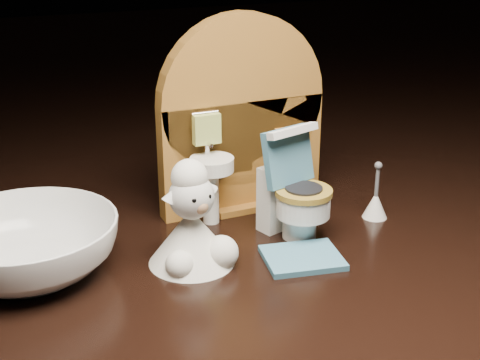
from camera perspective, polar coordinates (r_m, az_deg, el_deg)
The scene contains 6 objects.
backdrop_panel at distance 0.50m, azimuth 0.10°, elevation 4.62°, with size 0.13×0.05×0.15m.
toy_toilet at distance 0.47m, azimuth 4.54°, elevation -1.36°, with size 0.05×0.05×0.08m.
bath_mat at distance 0.45m, azimuth 5.34°, elevation -6.63°, with size 0.05×0.04×0.00m, color teal.
toilet_brush at distance 0.51m, azimuth 11.48°, elevation -1.93°, with size 0.02×0.02×0.04m.
plush_lamb at distance 0.43m, azimuth -4.05°, elevation -4.10°, with size 0.06×0.06×0.07m.
ceramic_bowl at distance 0.45m, azimuth -17.67°, elevation -5.49°, with size 0.11×0.11×0.04m, color white.
Camera 1 is at (-0.20, -0.38, 0.21)m, focal length 50.00 mm.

